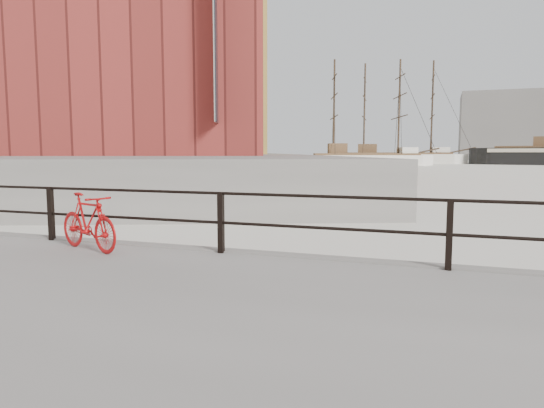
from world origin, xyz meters
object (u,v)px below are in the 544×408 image
Objects in this scene: schooner_mid at (396,164)px; workboat_far at (214,168)px; bicycle at (88,222)px; schooner_left at (365,165)px; workboat_near at (176,173)px.

schooner_mid reaches higher than workboat_far.
bicycle is 53.72m from workboat_far.
schooner_left is at bearing 114.11° from bicycle.
schooner_mid is 2.07× the size of workboat_near.
bicycle is 39.27m from workboat_near.
bicycle is at bearing -103.86° from schooner_left.
workboat_far is (-21.82, 49.08, -0.83)m from bicycle.
schooner_mid is at bearing 49.42° from workboat_near.
schooner_left reaches higher than bicycle.
schooner_left is at bearing 47.35° from workboat_near.
bicycle is 69.09m from schooner_left.
bicycle is 0.07× the size of schooner_left.
bicycle is 82.98m from schooner_mid.
schooner_mid reaches higher than workboat_near.
workboat_far is (-3.05, 14.59, 0.00)m from workboat_near.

